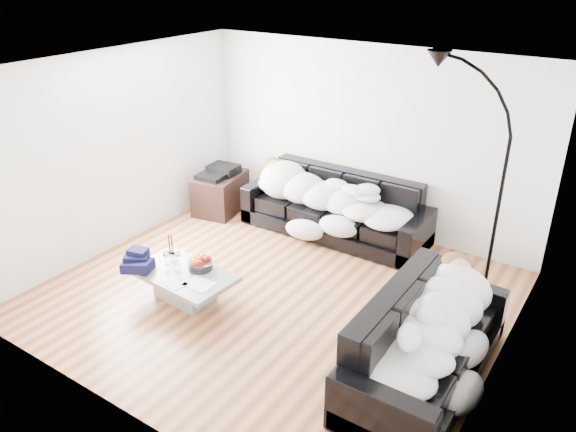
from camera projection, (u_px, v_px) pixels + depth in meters
The scene contains 24 objects.
ground at pixel (274, 294), 6.60m from camera, with size 5.00×5.00×0.00m, color brown.
wall_back at pixel (366, 140), 7.74m from camera, with size 5.00×0.02×2.60m, color silver.
wall_left at pixel (116, 151), 7.31m from camera, with size 0.02×4.50×2.60m, color silver.
wall_right at pixel (511, 255), 4.79m from camera, with size 0.02×4.50×2.60m, color silver.
ceiling at pixel (271, 70), 5.50m from camera, with size 5.00×5.00×0.00m, color white.
sofa_back at pixel (335, 206), 7.84m from camera, with size 2.65×0.92×0.87m, color black.
sofa_right at pixel (427, 340), 5.12m from camera, with size 2.14×0.92×0.87m, color black.
sleeper_back at pixel (334, 193), 7.71m from camera, with size 2.24×0.77×0.45m, color white, non-canonical shape.
sleeper_right at pixel (430, 321), 5.03m from camera, with size 1.84×0.78×0.45m, color white, non-canonical shape.
teal_cushion at pixel (449, 280), 5.53m from camera, with size 0.36×0.30×0.20m, color #0E6359.
coffee_table at pixel (184, 286), 6.45m from camera, with size 1.19×0.69×0.35m, color #939699.
fruit_bowl at pixel (200, 262), 6.41m from camera, with size 0.28×0.28×0.17m, color white.
wine_glass_a at pixel (178, 257), 6.53m from camera, with size 0.07×0.07×0.16m, color white.
wine_glass_b at pixel (166, 257), 6.52m from camera, with size 0.08×0.08×0.18m, color white.
wine_glass_c at pixel (175, 266), 6.36m from camera, with size 0.07×0.07×0.16m, color white.
candle_left at pixel (169, 244), 6.74m from camera, with size 0.05×0.05×0.25m, color maroon.
candle_right at pixel (172, 244), 6.72m from camera, with size 0.05×0.05×0.25m, color maroon.
newspaper_a at pixel (199, 284), 6.15m from camera, with size 0.32×0.24×0.01m, color silver.
newspaper_b at pixel (175, 283), 6.16m from camera, with size 0.27×0.19×0.01m, color silver.
navy_jacket at pixel (138, 256), 6.39m from camera, with size 0.35×0.29×0.17m, color black, non-canonical shape.
shoes at pixel (354, 397), 5.01m from camera, with size 0.39×0.29×0.09m, color #472311, non-canonical shape.
av_cabinet at pixel (221, 193), 8.63m from camera, with size 0.59×0.85×0.59m, color black.
stereo at pixel (219, 171), 8.48m from camera, with size 0.44×0.34×0.13m, color black.
floor_lamp at pixel (498, 206), 5.95m from camera, with size 0.88×0.35×2.41m, color black, non-canonical shape.
Camera 1 is at (3.25, -4.55, 3.64)m, focal length 35.00 mm.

